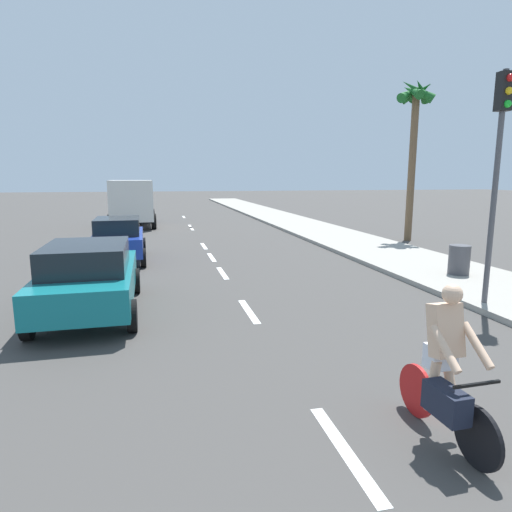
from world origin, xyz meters
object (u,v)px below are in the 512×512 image
at_px(delivery_truck, 132,202).
at_px(palm_tree_far, 415,115).
at_px(parked_car_teal, 89,276).
at_px(trash_bin_near, 459,260).
at_px(parked_car_blue, 118,238).
at_px(traffic_signal, 499,147).
at_px(cyclist, 446,372).

bearing_deg(delivery_truck, palm_tree_far, -36.71).
relative_size(parked_car_teal, delivery_truck, 0.71).
bearing_deg(trash_bin_near, palm_tree_far, 68.63).
height_order(parked_car_teal, trash_bin_near, parked_car_teal).
bearing_deg(palm_tree_far, delivery_truck, 144.88).
relative_size(parked_car_blue, traffic_signal, 0.78).
distance_m(cyclist, delivery_truck, 24.39).
height_order(parked_car_teal, traffic_signal, traffic_signal).
bearing_deg(traffic_signal, cyclist, -133.93).
bearing_deg(delivery_truck, cyclist, -80.81).
distance_m(cyclist, parked_car_teal, 7.50).
height_order(cyclist, parked_car_teal, cyclist).
bearing_deg(palm_tree_far, traffic_signal, -112.84).
height_order(cyclist, palm_tree_far, palm_tree_far).
bearing_deg(trash_bin_near, parked_car_teal, -173.40).
height_order(palm_tree_far, trash_bin_near, palm_tree_far).
xyz_separation_m(parked_car_teal, traffic_signal, (8.76, -1.60, 2.77)).
distance_m(cyclist, parked_car_blue, 12.97).
height_order(parked_car_blue, trash_bin_near, parked_car_blue).
relative_size(parked_car_teal, parked_car_blue, 1.11).
bearing_deg(parked_car_teal, palm_tree_far, 32.72).
relative_size(parked_car_teal, trash_bin_near, 5.19).
distance_m(parked_car_blue, trash_bin_near, 11.24).
bearing_deg(trash_bin_near, traffic_signal, -116.71).
bearing_deg(palm_tree_far, parked_car_teal, -146.23).
height_order(delivery_truck, trash_bin_near, delivery_truck).
bearing_deg(cyclist, parked_car_blue, -72.03).
xyz_separation_m(parked_car_teal, delivery_truck, (0.02, 18.00, 0.66)).
bearing_deg(parked_car_blue, traffic_signal, -43.78).
bearing_deg(palm_tree_far, trash_bin_near, -111.37).
bearing_deg(trash_bin_near, delivery_truck, 121.07).
distance_m(cyclist, palm_tree_far, 17.73).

